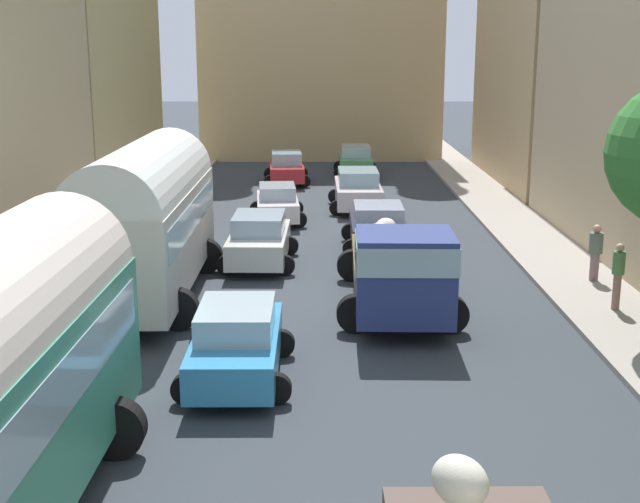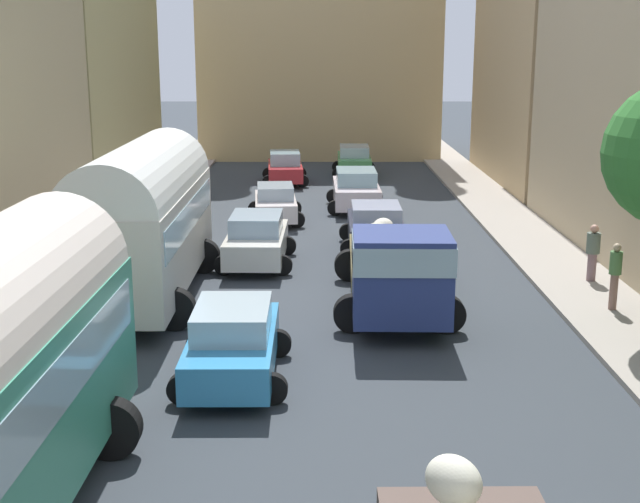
{
  "view_description": "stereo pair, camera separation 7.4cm",
  "coord_description": "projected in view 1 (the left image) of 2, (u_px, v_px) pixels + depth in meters",
  "views": [
    {
      "loc": [
        -0.05,
        1.03,
        6.58
      ],
      "look_at": [
        0.0,
        22.93,
        1.28
      ],
      "focal_mm": 48.08,
      "sensor_mm": 36.0,
      "label": 1
    },
    {
      "loc": [
        0.03,
        1.03,
        6.58
      ],
      "look_at": [
        0.0,
        22.93,
        1.28
      ],
      "focal_mm": 48.08,
      "sensor_mm": 36.0,
      "label": 2
    }
  ],
  "objects": [
    {
      "name": "sidewalk_right",
      "position": [
        551.0,
        258.0,
        26.79
      ],
      "size": [
        2.5,
        70.0,
        0.14
      ],
      "primitive_type": "cube",
      "color": "#A2998D",
      "rests_on": "ground"
    },
    {
      "name": "car_5",
      "position": [
        276.0,
        203.0,
        32.47
      ],
      "size": [
        2.29,
        3.83,
        1.42
      ],
      "color": "silver",
      "rests_on": "ground"
    },
    {
      "name": "car_2",
      "position": [
        354.0,
        161.0,
        43.83
      ],
      "size": [
        2.28,
        4.2,
        1.56
      ],
      "color": "#43924C",
      "rests_on": "ground"
    },
    {
      "name": "ground_plane",
      "position": [
        320.0,
        261.0,
        26.79
      ],
      "size": [
        154.0,
        154.0,
        0.0
      ],
      "primitive_type": "plane",
      "color": "#353B41"
    },
    {
      "name": "pedestrian_2",
      "position": [
        594.0,
        251.0,
        23.81
      ],
      "size": [
        0.47,
        0.47,
        1.74
      ],
      "color": "slate",
      "rests_on": "ground"
    },
    {
      "name": "parked_bus_1",
      "position": [
        144.0,
        214.0,
        22.31
      ],
      "size": [
        3.37,
        8.42,
        4.14
      ],
      "color": "beige",
      "rests_on": "ground"
    },
    {
      "name": "distant_church",
      "position": [
        319.0,
        33.0,
        50.62
      ],
      "size": [
        13.95,
        7.03,
        19.98
      ],
      "color": "tan",
      "rests_on": "ground"
    },
    {
      "name": "car_3",
      "position": [
        235.0,
        342.0,
        17.14
      ],
      "size": [
        2.29,
        4.06,
        1.54
      ],
      "color": "#368EC9",
      "rests_on": "ground"
    },
    {
      "name": "sidewalk_left",
      "position": [
        88.0,
        258.0,
        26.76
      ],
      "size": [
        2.5,
        70.0,
        0.14
      ],
      "primitive_type": "cube",
      "color": "#A3928F",
      "rests_on": "ground"
    },
    {
      "name": "building_right_3",
      "position": [
        551.0,
        28.0,
        40.32
      ],
      "size": [
        5.33,
        13.32,
        14.58
      ],
      "color": "tan",
      "rests_on": "ground"
    },
    {
      "name": "cargo_truck_1",
      "position": [
        397.0,
        267.0,
        21.05
      ],
      "size": [
        3.19,
        7.59,
        2.45
      ],
      "color": "navy",
      "rests_on": "ground"
    },
    {
      "name": "car_6",
      "position": [
        285.0,
        168.0,
        41.48
      ],
      "size": [
        2.36,
        4.14,
        1.54
      ],
      "color": "#B7262C",
      "rests_on": "ground"
    },
    {
      "name": "car_0",
      "position": [
        376.0,
        227.0,
        28.14
      ],
      "size": [
        2.4,
        3.91,
        1.49
      ],
      "color": "#1C202F",
      "rests_on": "ground"
    },
    {
      "name": "car_4",
      "position": [
        257.0,
        239.0,
        26.13
      ],
      "size": [
        2.35,
        4.06,
        1.57
      ],
      "color": "silver",
      "rests_on": "ground"
    },
    {
      "name": "building_left_3",
      "position": [
        86.0,
        86.0,
        38.57
      ],
      "size": [
        4.09,
        14.21,
        9.52
      ],
      "color": "tan",
      "rests_on": "ground"
    },
    {
      "name": "pedestrian_3",
      "position": [
        616.0,
        273.0,
        21.2
      ],
      "size": [
        0.33,
        0.33,
        1.83
      ],
      "color": "#806054",
      "rests_on": "ground"
    },
    {
      "name": "car_1",
      "position": [
        356.0,
        189.0,
        34.99
      ],
      "size": [
        2.42,
        4.38,
        1.63
      ],
      "color": "silver",
      "rests_on": "ground"
    }
  ]
}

